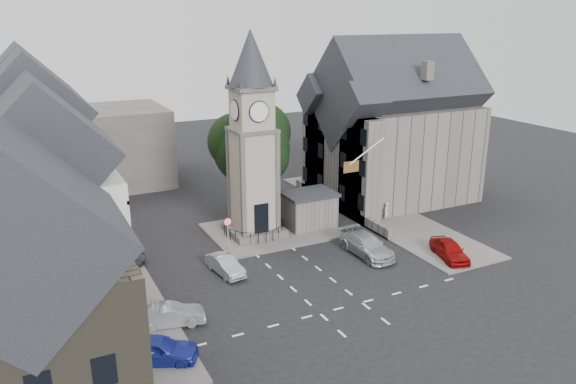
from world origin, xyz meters
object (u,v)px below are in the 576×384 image
pedestrian (386,212)px  clock_tower (252,137)px  stone_shelter (309,210)px  car_east_red (450,250)px  car_west_blue (156,350)px

pedestrian → clock_tower: bearing=-48.2°
clock_tower → stone_shelter: clock_tower is taller
pedestrian → car_east_red: bearing=49.1°
car_west_blue → clock_tower: bearing=-15.2°
stone_shelter → pedestrian: bearing=-14.5°
car_west_blue → car_east_red: car_west_blue is taller
clock_tower → pedestrian: size_ratio=9.64×
car_east_red → pedestrian: 8.61m
stone_shelter → car_west_blue: (-16.30, -13.50, -0.81)m
car_east_red → stone_shelter: bearing=137.1°
clock_tower → pedestrian: clock_tower is taller
stone_shelter → car_east_red: 12.05m
clock_tower → car_east_red: clock_tower is taller
car_west_blue → pedestrian: 25.83m
stone_shelter → pedestrian: stone_shelter is taller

